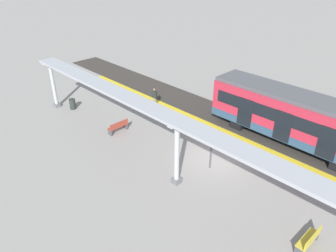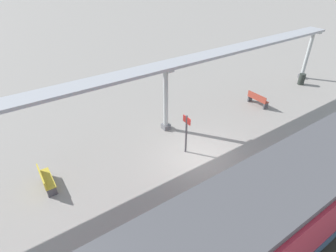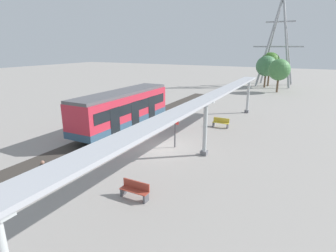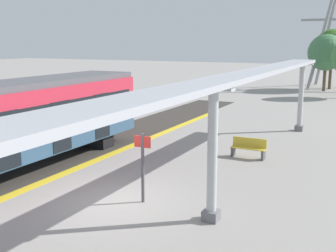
{
  "view_description": "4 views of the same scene",
  "coord_description": "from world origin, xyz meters",
  "px_view_note": "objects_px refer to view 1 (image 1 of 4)",
  "views": [
    {
      "loc": [
        13.35,
        9.62,
        11.36
      ],
      "look_at": [
        0.74,
        -3.26,
        1.4
      ],
      "focal_mm": 34.18,
      "sensor_mm": 36.0,
      "label": 1
    },
    {
      "loc": [
        -8.08,
        7.54,
        8.9
      ],
      "look_at": [
        1.24,
        1.12,
        1.65
      ],
      "focal_mm": 29.12,
      "sensor_mm": 36.0,
      "label": 2
    },
    {
      "loc": [
        8.95,
        -16.61,
        7.16
      ],
      "look_at": [
        0.27,
        0.18,
        1.61
      ],
      "focal_mm": 28.86,
      "sensor_mm": 36.0,
      "label": 3
    },
    {
      "loc": [
        7.25,
        -11.03,
        4.99
      ],
      "look_at": [
        0.72,
        2.2,
        2.11
      ],
      "focal_mm": 46.63,
      "sensor_mm": 36.0,
      "label": 4
    }
  ],
  "objects_px": {
    "canopy_pillar_second": "(177,154)",
    "trash_bin": "(73,104)",
    "bench_mid_platform": "(309,240)",
    "bench_near_end": "(118,127)",
    "platform_info_sign": "(211,149)",
    "passenger_waiting_near_edge": "(154,95)",
    "canopy_pillar_nearest": "(53,85)",
    "train_near_carriage": "(293,118)"
  },
  "relations": [
    {
      "from": "trash_bin",
      "to": "platform_info_sign",
      "type": "xyz_separation_m",
      "value": [
        -1.7,
        12.87,
        0.9
      ]
    },
    {
      "from": "canopy_pillar_second",
      "to": "platform_info_sign",
      "type": "height_order",
      "value": "canopy_pillar_second"
    },
    {
      "from": "trash_bin",
      "to": "canopy_pillar_second",
      "type": "bearing_deg",
      "value": 86.59
    },
    {
      "from": "train_near_carriage",
      "to": "trash_bin",
      "type": "height_order",
      "value": "train_near_carriage"
    },
    {
      "from": "train_near_carriage",
      "to": "bench_near_end",
      "type": "height_order",
      "value": "train_near_carriage"
    },
    {
      "from": "bench_mid_platform",
      "to": "bench_near_end",
      "type": "bearing_deg",
      "value": -90.67
    },
    {
      "from": "platform_info_sign",
      "to": "canopy_pillar_nearest",
      "type": "bearing_deg",
      "value": -80.21
    },
    {
      "from": "canopy_pillar_second",
      "to": "bench_mid_platform",
      "type": "distance_m",
      "value": 7.29
    },
    {
      "from": "canopy_pillar_second",
      "to": "bench_near_end",
      "type": "height_order",
      "value": "canopy_pillar_second"
    },
    {
      "from": "platform_info_sign",
      "to": "train_near_carriage",
      "type": "bearing_deg",
      "value": 162.88
    },
    {
      "from": "canopy_pillar_second",
      "to": "platform_info_sign",
      "type": "xyz_separation_m",
      "value": [
        -2.44,
        0.41,
        -0.61
      ]
    },
    {
      "from": "canopy_pillar_nearest",
      "to": "canopy_pillar_second",
      "type": "xyz_separation_m",
      "value": [
        0.0,
        13.73,
        0.0
      ]
    },
    {
      "from": "bench_mid_platform",
      "to": "passenger_waiting_near_edge",
      "type": "distance_m",
      "value": 16.03
    },
    {
      "from": "bench_near_end",
      "to": "passenger_waiting_near_edge",
      "type": "relative_size",
      "value": 0.95
    },
    {
      "from": "bench_near_end",
      "to": "platform_info_sign",
      "type": "bearing_deg",
      "value": 100.5
    },
    {
      "from": "train_near_carriage",
      "to": "passenger_waiting_near_edge",
      "type": "height_order",
      "value": "train_near_carriage"
    },
    {
      "from": "trash_bin",
      "to": "passenger_waiting_near_edge",
      "type": "xyz_separation_m",
      "value": [
        -5.07,
        4.28,
        0.56
      ]
    },
    {
      "from": "canopy_pillar_nearest",
      "to": "bench_mid_platform",
      "type": "distance_m",
      "value": 20.88
    },
    {
      "from": "bench_near_end",
      "to": "trash_bin",
      "type": "relative_size",
      "value": 1.75
    },
    {
      "from": "trash_bin",
      "to": "platform_info_sign",
      "type": "relative_size",
      "value": 0.39
    },
    {
      "from": "canopy_pillar_second",
      "to": "passenger_waiting_near_edge",
      "type": "bearing_deg",
      "value": -125.35
    },
    {
      "from": "bench_mid_platform",
      "to": "passenger_waiting_near_edge",
      "type": "relative_size",
      "value": 0.95
    },
    {
      "from": "train_near_carriage",
      "to": "platform_info_sign",
      "type": "distance_m",
      "value": 6.32
    },
    {
      "from": "canopy_pillar_second",
      "to": "trash_bin",
      "type": "xyz_separation_m",
      "value": [
        -0.74,
        -12.47,
        -1.51
      ]
    },
    {
      "from": "train_near_carriage",
      "to": "canopy_pillar_nearest",
      "type": "bearing_deg",
      "value": -62.14
    },
    {
      "from": "train_near_carriage",
      "to": "canopy_pillar_second",
      "type": "relative_size",
      "value": 2.91
    },
    {
      "from": "canopy_pillar_nearest",
      "to": "platform_info_sign",
      "type": "height_order",
      "value": "canopy_pillar_nearest"
    },
    {
      "from": "platform_info_sign",
      "to": "trash_bin",
      "type": "bearing_deg",
      "value": -82.5
    },
    {
      "from": "canopy_pillar_second",
      "to": "bench_mid_platform",
      "type": "bearing_deg",
      "value": 97.59
    },
    {
      "from": "passenger_waiting_near_edge",
      "to": "trash_bin",
      "type": "bearing_deg",
      "value": -40.16
    },
    {
      "from": "canopy_pillar_second",
      "to": "train_near_carriage",
      "type": "bearing_deg",
      "value": 165.03
    },
    {
      "from": "train_near_carriage",
      "to": "bench_mid_platform",
      "type": "bearing_deg",
      "value": 32.62
    },
    {
      "from": "canopy_pillar_nearest",
      "to": "bench_mid_platform",
      "type": "relative_size",
      "value": 2.53
    },
    {
      "from": "train_near_carriage",
      "to": "passenger_waiting_near_edge",
      "type": "distance_m",
      "value": 10.81
    },
    {
      "from": "canopy_pillar_second",
      "to": "passenger_waiting_near_edge",
      "type": "xyz_separation_m",
      "value": [
        -5.81,
        -8.19,
        -0.95
      ]
    },
    {
      "from": "train_near_carriage",
      "to": "bench_near_end",
      "type": "relative_size",
      "value": 7.4
    },
    {
      "from": "trash_bin",
      "to": "platform_info_sign",
      "type": "distance_m",
      "value": 13.02
    },
    {
      "from": "canopy_pillar_second",
      "to": "passenger_waiting_near_edge",
      "type": "distance_m",
      "value": 10.09
    },
    {
      "from": "canopy_pillar_second",
      "to": "bench_mid_platform",
      "type": "xyz_separation_m",
      "value": [
        -0.94,
        7.07,
        -1.49
      ]
    },
    {
      "from": "canopy_pillar_nearest",
      "to": "passenger_waiting_near_edge",
      "type": "height_order",
      "value": "canopy_pillar_nearest"
    },
    {
      "from": "train_near_carriage",
      "to": "trash_bin",
      "type": "relative_size",
      "value": 12.94
    },
    {
      "from": "canopy_pillar_second",
      "to": "platform_info_sign",
      "type": "distance_m",
      "value": 2.55
    }
  ]
}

